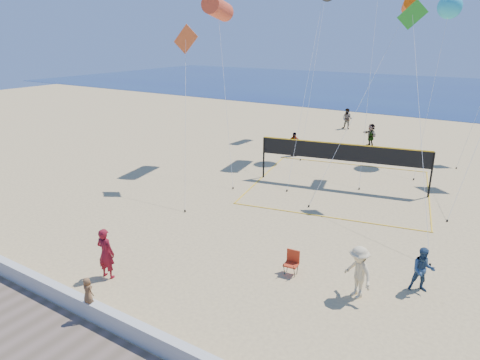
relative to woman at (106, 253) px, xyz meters
The scene contains 17 objects.
ground 3.88m from the woman, 17.23° to the left, with size 120.00×120.00×0.00m, color tan.
ocean 63.22m from the woman, 86.74° to the left, with size 140.00×50.00×0.03m, color navy.
seawall 4.11m from the woman, 27.64° to the right, with size 32.00×0.30×0.60m, color silver.
woman is the anchor object (origin of this frame).
toddler 2.40m from the woman, 53.30° to the right, with size 0.40×0.26×0.81m, color brown.
bystander_a 10.80m from the woman, 27.80° to the left, with size 0.76×0.60×1.57m, color navy.
bystander_b 8.61m from the woman, 24.36° to the left, with size 1.17×0.67×1.80m, color beige.
far_person_0 18.11m from the woman, 94.42° to the left, with size 1.00×0.42×1.71m, color gray.
far_person_1 23.96m from the woman, 84.37° to the left, with size 1.61×0.51×1.73m, color gray.
far_person_3 28.97m from the woman, 92.54° to the left, with size 0.90×0.70×1.85m, color gray.
camp_chair 6.58m from the woman, 34.42° to the left, with size 0.52×0.63×0.99m.
volleyball_net 14.14m from the woman, 74.92° to the left, with size 11.02×10.90×2.51m.
kite_0 17.44m from the woman, 109.56° to the left, with size 4.71×5.69×10.43m.
kite_2 20.76m from the woman, 73.66° to the left, with size 2.53×9.21×10.18m.
kite_3 12.20m from the woman, 112.06° to the left, with size 3.41×3.89×8.71m.
kite_4 16.56m from the woman, 63.21° to the left, with size 3.86×7.04×9.74m.
kite_7 25.25m from the woman, 73.38° to the left, with size 1.76×6.52×10.57m.
Camera 1 is at (7.49, -9.83, 8.19)m, focal length 32.00 mm.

